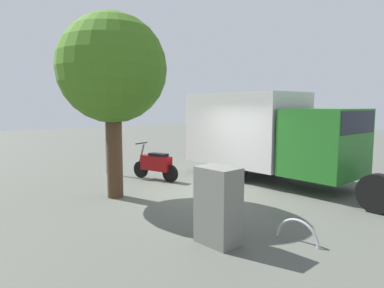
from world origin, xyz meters
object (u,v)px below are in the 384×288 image
(stop_sign, at_px, (105,114))
(bike_rack_hoop, at_px, (297,242))
(motorcycle, at_px, (156,164))
(utility_cabinet, at_px, (218,206))
(street_tree, at_px, (112,70))
(box_truck_near, at_px, (268,132))

(stop_sign, relative_size, bike_rack_hoop, 3.80)
(motorcycle, bearing_deg, bike_rack_hoop, 154.35)
(utility_cabinet, bearing_deg, stop_sign, -7.95)
(street_tree, bearing_deg, bike_rack_hoop, -165.33)
(street_tree, bearing_deg, box_truck_near, -102.80)
(stop_sign, distance_m, street_tree, 3.44)
(street_tree, height_order, bike_rack_hoop, street_tree)
(motorcycle, relative_size, bike_rack_hoop, 2.05)
(stop_sign, height_order, utility_cabinet, stop_sign)
(bike_rack_hoop, bearing_deg, street_tree, 14.67)
(box_truck_near, distance_m, street_tree, 5.29)
(motorcycle, height_order, utility_cabinet, utility_cabinet)
(utility_cabinet, distance_m, bike_rack_hoop, 1.58)
(box_truck_near, xyz_separation_m, motorcycle, (2.24, 2.90, -1.06))
(box_truck_near, xyz_separation_m, street_tree, (1.10, 4.86, 1.76))
(motorcycle, relative_size, street_tree, 0.36)
(stop_sign, height_order, bike_rack_hoop, stop_sign)
(stop_sign, bearing_deg, box_truck_near, -137.66)
(motorcycle, distance_m, bike_rack_hoop, 6.01)
(stop_sign, bearing_deg, street_tree, 160.41)
(box_truck_near, xyz_separation_m, utility_cabinet, (-2.88, 4.76, -0.90))
(street_tree, bearing_deg, motorcycle, -59.94)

